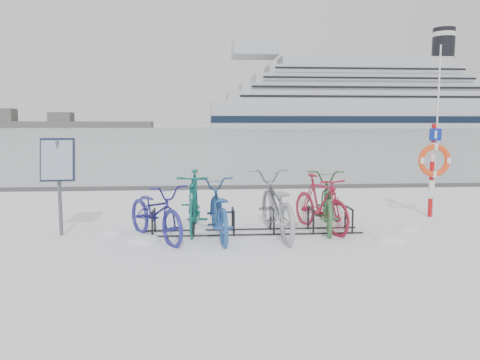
{
  "coord_description": "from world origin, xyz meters",
  "views": [
    {
      "loc": [
        -0.88,
        -8.37,
        1.99
      ],
      "look_at": [
        -0.19,
        0.6,
        0.91
      ],
      "focal_mm": 35.0,
      "sensor_mm": 36.0,
      "label": 1
    }
  ],
  "objects_px": {
    "bike_rack": "(253,223)",
    "cruise_ferry": "(360,101)",
    "lifebuoy_station": "(434,161)",
    "info_board": "(58,166)"
  },
  "relations": [
    {
      "from": "lifebuoy_station",
      "to": "cruise_ferry",
      "type": "height_order",
      "value": "cruise_ferry"
    },
    {
      "from": "info_board",
      "to": "cruise_ferry",
      "type": "distance_m",
      "value": 220.87
    },
    {
      "from": "bike_rack",
      "to": "cruise_ferry",
      "type": "height_order",
      "value": "cruise_ferry"
    },
    {
      "from": "bike_rack",
      "to": "info_board",
      "type": "bearing_deg",
      "value": 178.99
    },
    {
      "from": "lifebuoy_station",
      "to": "bike_rack",
      "type": "bearing_deg",
      "value": -163.79
    },
    {
      "from": "info_board",
      "to": "cruise_ferry",
      "type": "height_order",
      "value": "cruise_ferry"
    },
    {
      "from": "bike_rack",
      "to": "lifebuoy_station",
      "type": "bearing_deg",
      "value": 16.21
    },
    {
      "from": "lifebuoy_station",
      "to": "cruise_ferry",
      "type": "relative_size",
      "value": 0.03
    },
    {
      "from": "info_board",
      "to": "bike_rack",
      "type": "bearing_deg",
      "value": -6.23
    },
    {
      "from": "bike_rack",
      "to": "cruise_ferry",
      "type": "bearing_deg",
      "value": 70.94
    }
  ]
}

